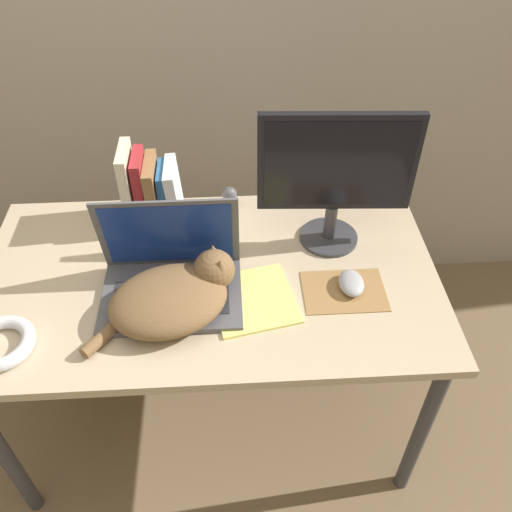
{
  "coord_description": "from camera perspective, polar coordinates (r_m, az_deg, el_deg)",
  "views": [
    {
      "loc": [
        0.07,
        -0.72,
        1.79
      ],
      "look_at": [
        0.13,
        0.33,
        0.8
      ],
      "focal_mm": 38.0,
      "sensor_mm": 36.0,
      "label": 1
    }
  ],
  "objects": [
    {
      "name": "desk",
      "position": [
        1.59,
        -4.82,
        -3.82
      ],
      "size": [
        1.3,
        0.73,
        0.7
      ],
      "color": "tan",
      "rests_on": "ground_plane"
    },
    {
      "name": "notepad",
      "position": [
        1.46,
        -0.29,
        -4.59
      ],
      "size": [
        0.25,
        0.26,
        0.01
      ],
      "color": "#E5DB6B",
      "rests_on": "desk"
    },
    {
      "name": "external_monitor",
      "position": [
        1.51,
        8.44,
        8.51
      ],
      "size": [
        0.43,
        0.17,
        0.42
      ],
      "color": "#333338",
      "rests_on": "desk"
    },
    {
      "name": "laptop",
      "position": [
        1.47,
        -8.95,
        -2.21
      ],
      "size": [
        0.38,
        0.26,
        0.27
      ],
      "color": "#4C4C51",
      "rests_on": "desk"
    },
    {
      "name": "cat",
      "position": [
        1.42,
        -8.52,
        -4.17
      ],
      "size": [
        0.4,
        0.33,
        0.14
      ],
      "color": "brown",
      "rests_on": "desk"
    },
    {
      "name": "book_row",
      "position": [
        1.68,
        -11.1,
        6.76
      ],
      "size": [
        0.17,
        0.16,
        0.26
      ],
      "color": "beige",
      "rests_on": "desk"
    },
    {
      "name": "mousepad",
      "position": [
        1.5,
        9.24,
        -3.65
      ],
      "size": [
        0.23,
        0.16,
        0.0
      ],
      "color": "olive",
      "rests_on": "desk"
    },
    {
      "name": "cable_coil",
      "position": [
        1.49,
        -25.37,
        -8.31
      ],
      "size": [
        0.17,
        0.17,
        0.04
      ],
      "color": "silver",
      "rests_on": "desk"
    },
    {
      "name": "computer_mouse",
      "position": [
        1.5,
        10.0,
        -2.81
      ],
      "size": [
        0.07,
        0.1,
        0.04
      ],
      "color": "#99999E",
      "rests_on": "mousepad"
    },
    {
      "name": "webcam",
      "position": [
        1.74,
        -2.81,
        6.44
      ],
      "size": [
        0.05,
        0.05,
        0.07
      ],
      "color": "#232328",
      "rests_on": "desk"
    },
    {
      "name": "ground_plane",
      "position": [
        1.93,
        -3.66,
        -24.98
      ],
      "size": [
        12.0,
        12.0,
        0.0
      ],
      "primitive_type": "plane",
      "color": "brown"
    }
  ]
}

